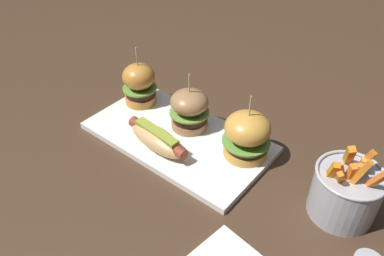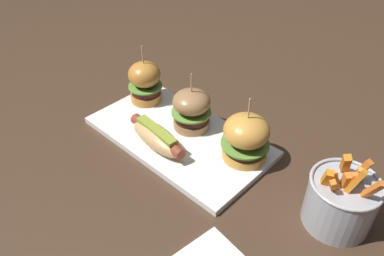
{
  "view_description": "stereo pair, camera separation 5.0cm",
  "coord_description": "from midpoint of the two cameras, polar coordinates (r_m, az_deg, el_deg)",
  "views": [
    {
      "loc": [
        0.44,
        -0.5,
        0.56
      ],
      "look_at": [
        0.04,
        0.0,
        0.05
      ],
      "focal_mm": 35.64,
      "sensor_mm": 36.0,
      "label": 1
    },
    {
      "loc": [
        0.48,
        -0.46,
        0.56
      ],
      "look_at": [
        0.04,
        0.0,
        0.05
      ],
      "focal_mm": 35.64,
      "sensor_mm": 36.0,
      "label": 2
    }
  ],
  "objects": [
    {
      "name": "ground_plane",
      "position": [
        0.87,
        -3.77,
        -1.77
      ],
      "size": [
        3.0,
        3.0,
        0.0
      ],
      "primitive_type": "plane",
      "color": "#422D1E"
    },
    {
      "name": "platter_main",
      "position": [
        0.87,
        -3.79,
        -1.42
      ],
      "size": [
        0.41,
        0.22,
        0.01
      ],
      "primitive_type": "cube",
      "color": "white",
      "rests_on": "ground"
    },
    {
      "name": "hot_dog",
      "position": [
        0.82,
        -6.99,
        -1.62
      ],
      "size": [
        0.17,
        0.07,
        0.05
      ],
      "color": "tan",
      "rests_on": "platter_main"
    },
    {
      "name": "slider_left",
      "position": [
        0.95,
        -9.4,
        6.53
      ],
      "size": [
        0.08,
        0.08,
        0.15
      ],
      "color": "#C37E32",
      "rests_on": "platter_main"
    },
    {
      "name": "slider_center",
      "position": [
        0.85,
        -1.94,
        2.73
      ],
      "size": [
        0.09,
        0.09,
        0.14
      ],
      "color": "#9F7247",
      "rests_on": "platter_main"
    },
    {
      "name": "slider_right",
      "position": [
        0.78,
        6.41,
        -1.04
      ],
      "size": [
        0.1,
        0.1,
        0.15
      ],
      "color": "gold",
      "rests_on": "platter_main"
    },
    {
      "name": "fries_bucket",
      "position": [
        0.73,
        20.15,
        -8.97
      ],
      "size": [
        0.12,
        0.12,
        0.15
      ],
      "color": "#A8AAB2",
      "rests_on": "ground"
    }
  ]
}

